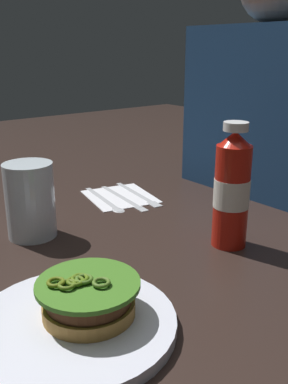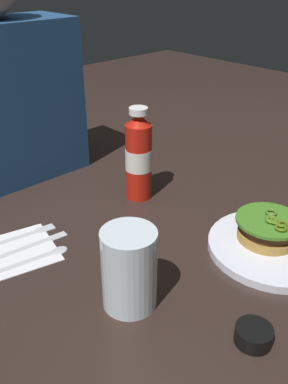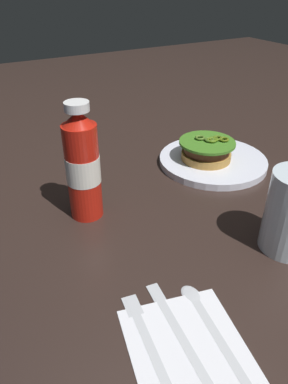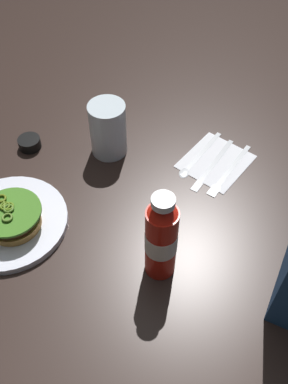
{
  "view_description": "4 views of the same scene",
  "coord_description": "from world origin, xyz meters",
  "views": [
    {
      "loc": [
        0.56,
        -0.33,
        0.34
      ],
      "look_at": [
        -0.02,
        0.14,
        0.09
      ],
      "focal_mm": 40.78,
      "sensor_mm": 36.0,
      "label": 1
    },
    {
      "loc": [
        -0.5,
        -0.43,
        0.5
      ],
      "look_at": [
        0.03,
        0.15,
        0.07
      ],
      "focal_mm": 39.68,
      "sensor_mm": 36.0,
      "label": 2
    },
    {
      "loc": [
        -0.45,
        0.42,
        0.4
      ],
      "look_at": [
        0.04,
        0.14,
        0.05
      ],
      "focal_mm": 33.7,
      "sensor_mm": 36.0,
      "label": 3
    },
    {
      "loc": [
        0.52,
        0.4,
        0.77
      ],
      "look_at": [
        -0.03,
        0.14,
        0.06
      ],
      "focal_mm": 40.6,
      "sensor_mm": 36.0,
      "label": 4
    }
  ],
  "objects": [
    {
      "name": "ground_plane",
      "position": [
        0.0,
        0.0,
        0.0
      ],
      "size": [
        3.0,
        3.0,
        0.0
      ],
      "primitive_type": "plane",
      "color": "black"
    },
    {
      "name": "dinner_plate",
      "position": [
        0.14,
        -0.11,
        0.01
      ],
      "size": [
        0.26,
        0.26,
        0.02
      ],
      "primitive_type": "cylinder",
      "color": "white",
      "rests_on": "ground_plane"
    },
    {
      "name": "napkin",
      "position": [
        -0.23,
        0.23,
        0.0
      ],
      "size": [
        0.19,
        0.18,
        0.0
      ],
      "primitive_type": "cube",
      "rotation": [
        0.0,
        0.0,
        -0.22
      ],
      "color": "white",
      "rests_on": "ground_plane"
    },
    {
      "name": "spoon_utensil",
      "position": [
        -0.22,
        0.19,
        0.0
      ],
      "size": [
        0.19,
        0.05,
        0.0
      ],
      "color": "silver",
      "rests_on": "napkin"
    },
    {
      "name": "butter_knife",
      "position": [
        -0.21,
        0.23,
        0.0
      ],
      "size": [
        0.2,
        0.04,
        0.0
      ],
      "color": "silver",
      "rests_on": "napkin"
    },
    {
      "name": "ketchup_bottle",
      "position": [
        0.1,
        0.23,
        0.1
      ],
      "size": [
        0.06,
        0.06,
        0.22
      ],
      "color": "red",
      "rests_on": "ground_plane"
    },
    {
      "name": "burger_sandwich",
      "position": [
        0.15,
        -0.09,
        0.04
      ],
      "size": [
        0.13,
        0.13,
        0.05
      ],
      "color": "#B07F3A",
      "rests_on": "dinner_plate"
    },
    {
      "name": "fork_utensil",
      "position": [
        -0.21,
        0.27,
        0.0
      ],
      "size": [
        0.2,
        0.05,
        0.0
      ],
      "color": "silver",
      "rests_on": "napkin"
    }
  ]
}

